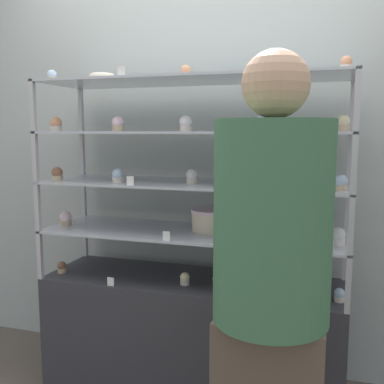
% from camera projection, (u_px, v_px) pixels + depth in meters
% --- Properties ---
extents(back_wall, '(8.00, 0.05, 2.60)m').
position_uv_depth(back_wall, '(211.00, 149.00, 2.64)').
color(back_wall, '#A8B2AD').
rests_on(back_wall, ground_plane).
extents(display_base, '(1.56, 0.48, 0.63)m').
position_uv_depth(display_base, '(192.00, 336.00, 2.41)').
color(display_base, '#333338').
rests_on(display_base, ground_plane).
extents(display_riser_lower, '(1.56, 0.48, 0.26)m').
position_uv_depth(display_riser_lower, '(192.00, 234.00, 2.33)').
color(display_riser_lower, '#B7B7BC').
rests_on(display_riser_lower, display_base).
extents(display_riser_middle, '(1.56, 0.48, 0.26)m').
position_uv_depth(display_riser_middle, '(192.00, 185.00, 2.30)').
color(display_riser_middle, '#B7B7BC').
rests_on(display_riser_middle, display_riser_lower).
extents(display_riser_upper, '(1.56, 0.48, 0.26)m').
position_uv_depth(display_riser_upper, '(192.00, 134.00, 2.26)').
color(display_riser_upper, '#B7B7BC').
rests_on(display_riser_upper, display_riser_middle).
extents(display_riser_top, '(1.56, 0.48, 0.26)m').
position_uv_depth(display_riser_top, '(192.00, 82.00, 2.23)').
color(display_riser_top, '#B7B7BC').
rests_on(display_riser_top, display_riser_upper).
extents(layer_cake_centerpiece, '(0.21, 0.21, 0.11)m').
position_uv_depth(layer_cake_centerpiece, '(211.00, 220.00, 2.34)').
color(layer_cake_centerpiece, beige).
rests_on(layer_cake_centerpiece, display_riser_lower).
extents(sheet_cake_frosted, '(0.26, 0.16, 0.06)m').
position_uv_depth(sheet_cake_frosted, '(241.00, 281.00, 2.25)').
color(sheet_cake_frosted, '#C66660').
rests_on(sheet_cake_frosted, display_base).
extents(cupcake_0, '(0.05, 0.05, 0.06)m').
position_uv_depth(cupcake_0, '(62.00, 267.00, 2.47)').
color(cupcake_0, '#CCB28C').
rests_on(cupcake_0, display_base).
extents(cupcake_1, '(0.05, 0.05, 0.06)m').
position_uv_depth(cupcake_1, '(185.00, 279.00, 2.28)').
color(cupcake_1, beige).
rests_on(cupcake_1, display_base).
extents(cupcake_2, '(0.05, 0.05, 0.06)m').
position_uv_depth(cupcake_2, '(339.00, 295.00, 2.05)').
color(cupcake_2, beige).
rests_on(cupcake_2, display_base).
extents(price_tag_0, '(0.04, 0.00, 0.04)m').
position_uv_depth(price_tag_0, '(111.00, 282.00, 2.26)').
color(price_tag_0, white).
rests_on(price_tag_0, display_base).
extents(cupcake_3, '(0.07, 0.07, 0.08)m').
position_uv_depth(cupcake_3, '(66.00, 218.00, 2.48)').
color(cupcake_3, '#CCB28C').
rests_on(cupcake_3, display_riser_lower).
extents(cupcake_4, '(0.07, 0.07, 0.08)m').
position_uv_depth(cupcake_4, '(338.00, 236.00, 2.06)').
color(cupcake_4, white).
rests_on(cupcake_4, display_riser_lower).
extents(price_tag_1, '(0.04, 0.00, 0.04)m').
position_uv_depth(price_tag_1, '(166.00, 236.00, 2.14)').
color(price_tag_1, white).
rests_on(price_tag_1, display_riser_lower).
extents(cupcake_5, '(0.06, 0.06, 0.07)m').
position_uv_depth(cupcake_5, '(57.00, 174.00, 2.38)').
color(cupcake_5, '#CCB28C').
rests_on(cupcake_5, display_riser_middle).
extents(cupcake_6, '(0.06, 0.06, 0.07)m').
position_uv_depth(cupcake_6, '(118.00, 176.00, 2.29)').
color(cupcake_6, beige).
rests_on(cupcake_6, display_riser_middle).
extents(cupcake_7, '(0.06, 0.06, 0.07)m').
position_uv_depth(cupcake_7, '(192.00, 177.00, 2.24)').
color(cupcake_7, beige).
rests_on(cupcake_7, display_riser_middle).
extents(cupcake_8, '(0.06, 0.06, 0.07)m').
position_uv_depth(cupcake_8, '(260.00, 179.00, 2.13)').
color(cupcake_8, beige).
rests_on(cupcake_8, display_riser_middle).
extents(cupcake_9, '(0.06, 0.06, 0.07)m').
position_uv_depth(cupcake_9, '(341.00, 183.00, 1.97)').
color(cupcake_9, '#CCB28C').
rests_on(cupcake_9, display_riser_middle).
extents(price_tag_2, '(0.04, 0.00, 0.04)m').
position_uv_depth(price_tag_2, '(130.00, 181.00, 2.15)').
color(price_tag_2, white).
rests_on(price_tag_2, display_riser_middle).
extents(cupcake_10, '(0.06, 0.06, 0.07)m').
position_uv_depth(cupcake_10, '(56.00, 124.00, 2.36)').
color(cupcake_10, beige).
rests_on(cupcake_10, display_riser_upper).
extents(cupcake_11, '(0.06, 0.06, 0.07)m').
position_uv_depth(cupcake_11, '(118.00, 124.00, 2.25)').
color(cupcake_11, '#CCB28C').
rests_on(cupcake_11, display_riser_upper).
extents(cupcake_12, '(0.06, 0.06, 0.07)m').
position_uv_depth(cupcake_12, '(186.00, 124.00, 2.16)').
color(cupcake_12, beige).
rests_on(cupcake_12, display_riser_upper).
extents(cupcake_13, '(0.06, 0.06, 0.07)m').
position_uv_depth(cupcake_13, '(262.00, 124.00, 2.07)').
color(cupcake_13, white).
rests_on(cupcake_13, display_riser_upper).
extents(cupcake_14, '(0.06, 0.06, 0.07)m').
position_uv_depth(cupcake_14, '(343.00, 123.00, 2.01)').
color(cupcake_14, '#CCB28C').
rests_on(cupcake_14, display_riser_upper).
extents(price_tag_3, '(0.04, 0.00, 0.04)m').
position_uv_depth(price_tag_3, '(222.00, 126.00, 1.99)').
color(price_tag_3, white).
rests_on(price_tag_3, display_riser_upper).
extents(cupcake_15, '(0.05, 0.05, 0.06)m').
position_uv_depth(cupcake_15, '(52.00, 76.00, 2.35)').
color(cupcake_15, '#CCB28C').
rests_on(cupcake_15, display_riser_top).
extents(cupcake_16, '(0.05, 0.05, 0.06)m').
position_uv_depth(cupcake_16, '(186.00, 71.00, 2.17)').
color(cupcake_16, beige).
rests_on(cupcake_16, display_riser_top).
extents(cupcake_17, '(0.05, 0.05, 0.06)m').
position_uv_depth(cupcake_17, '(346.00, 63.00, 1.90)').
color(cupcake_17, beige).
rests_on(cupcake_17, display_riser_top).
extents(price_tag_4, '(0.04, 0.00, 0.04)m').
position_uv_depth(price_tag_4, '(121.00, 71.00, 2.09)').
color(price_tag_4, white).
rests_on(price_tag_4, display_riser_top).
extents(donut_glazed, '(0.14, 0.14, 0.04)m').
position_uv_depth(donut_glazed, '(102.00, 77.00, 2.33)').
color(donut_glazed, '#EFE5CC').
rests_on(donut_glazed, display_riser_top).
extents(customer_figure, '(0.39, 0.39, 1.66)m').
position_uv_depth(customer_figure, '(271.00, 286.00, 1.51)').
color(customer_figure, brown).
rests_on(customer_figure, ground_plane).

